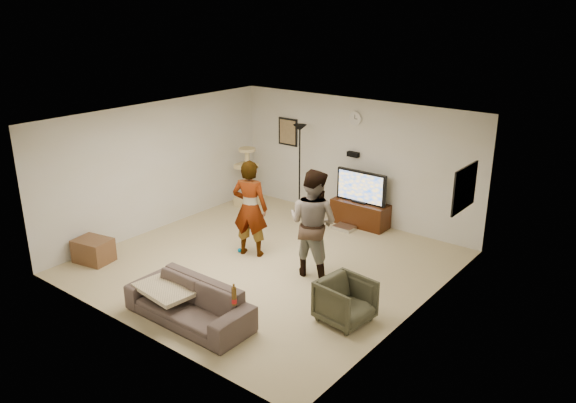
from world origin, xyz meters
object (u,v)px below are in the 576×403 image
Objects in this scene: tv_stand at (360,214)px; armchair at (345,301)px; beer_bottle at (234,296)px; floor_lamp at (300,170)px; side_table at (93,250)px; cat_tree at (247,177)px; person_right at (313,223)px; tv at (361,187)px; sofa at (189,303)px; person_left at (250,208)px.

tv_stand is 1.69× the size of armchair.
beer_bottle is at bearing 154.73° from armchair.
floor_lamp is 7.66× the size of beer_bottle.
tv_stand is at bearing 35.01° from armchair.
side_table is (-3.64, 0.30, -0.49)m from beer_bottle.
beer_bottle reaches higher than side_table.
person_right reaches higher than cat_tree.
tv is 2.41m from person_right.
tv_stand is 4.74m from beer_bottle.
sofa is 2.78× the size of armchair.
sofa is (0.82, -2.22, -0.58)m from person_left.
cat_tree is (-1.21, -0.31, -0.29)m from floor_lamp.
tv_stand is 2.66m from cat_tree.
sofa is at bearing -89.67° from tv_stand.
person_right reaches higher than person_left.
person_left reaches higher than side_table.
floor_lamp is 1.28m from cat_tree.
person_left is 2.75m from armchair.
person_left is 2.80m from beer_bottle.
tv_stand is 4.62m from sofa.
tv_stand is 2.49m from person_right.
sofa is at bearing 180.00° from beer_bottle.
tv_stand is 0.56m from tv.
sofa is (2.59, -4.07, -0.39)m from cat_tree.
side_table is at bearing -122.25° from tv_stand.
person_left reaches higher than tv_stand.
cat_tree reaches higher than tv.
side_table is at bearing 28.06° from person_right.
person_right is at bearing 31.31° from side_table.
armchair is at bearing 57.96° from beer_bottle.
floor_lamp reaches higher than sofa.
person_right is at bearing -48.42° from floor_lamp.
cat_tree is (-2.56, -0.55, 0.42)m from tv_stand.
tv is at bearing 90.00° from sofa.
cat_tree is at bearing -167.85° from tv_stand.
tv_stand is at bearing 10.05° from floor_lamp.
sofa is at bearing 134.64° from armchair.
person_left is at bearing 127.59° from beer_bottle.
sofa is (0.03, -4.62, 0.04)m from tv_stand.
person_right is at bearing 77.47° from sofa.
cat_tree is (-2.56, -0.55, -0.14)m from tv.
tv_stand is at bearing 0.00° from tv.
armchair is at bearing -32.20° from cat_tree.
cat_tree is at bearing 122.14° from sofa.
tv_stand is 2.61m from person_left.
beer_bottle is at bearing -78.79° from tv.
beer_bottle reaches higher than tv_stand.
tv is at bearing -129.19° from person_left.
cat_tree is 0.77× the size of person_left.
person_left reaches higher than beer_bottle.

